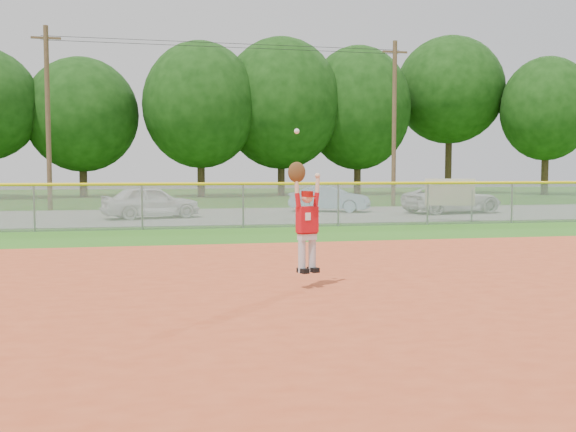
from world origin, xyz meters
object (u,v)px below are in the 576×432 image
object	(u,v)px
car_white_b	(453,199)
sponsor_sign	(450,193)
ballplayer	(306,218)
car_blue	(330,199)
car_white_a	(151,202)

from	to	relation	value
car_white_b	sponsor_sign	world-z (taller)	sponsor_sign
sponsor_sign	ballplayer	xyz separation A→B (m)	(-8.61, -12.58, 0.09)
car_white_b	car_blue	bearing A→B (deg)	57.08
sponsor_sign	car_white_a	bearing A→B (deg)	161.06
car_white_a	car_white_b	world-z (taller)	car_white_a
car_blue	ballplayer	xyz separation A→B (m)	(-5.67, -18.99, 0.53)
car_white_a	car_blue	size ratio (longest dim) A/B	1.05
car_blue	sponsor_sign	distance (m)	7.07
sponsor_sign	ballplayer	world-z (taller)	ballplayer
sponsor_sign	ballplayer	size ratio (longest dim) A/B	0.74
car_white_a	car_blue	bearing A→B (deg)	-88.90
car_white_a	sponsor_sign	world-z (taller)	sponsor_sign
car_blue	car_white_b	size ratio (longest dim) A/B	0.81
car_white_a	car_blue	distance (m)	8.58
car_blue	ballplayer	size ratio (longest dim) A/B	1.61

